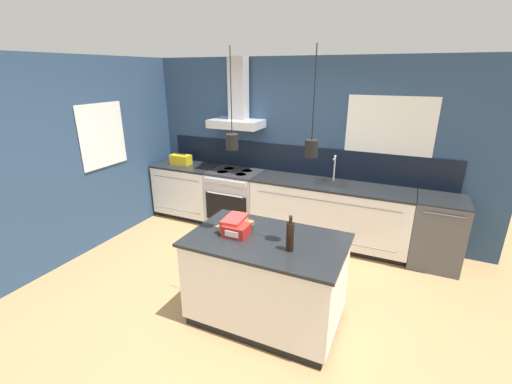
# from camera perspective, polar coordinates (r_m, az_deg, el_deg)

# --- Properties ---
(ground_plane) EXTENTS (16.00, 16.00, 0.00)m
(ground_plane) POSITION_cam_1_polar(r_m,az_deg,el_deg) (4.05, -2.92, -16.89)
(ground_plane) COLOR #A87F51
(ground_plane) RESTS_ON ground
(wall_back) EXTENTS (5.60, 2.33, 2.60)m
(wall_back) POSITION_cam_1_polar(r_m,az_deg,el_deg) (5.23, 6.47, 7.91)
(wall_back) COLOR navy
(wall_back) RESTS_ON ground_plane
(wall_left) EXTENTS (0.08, 3.80, 2.60)m
(wall_left) POSITION_cam_1_polar(r_m,az_deg,el_deg) (5.44, -23.03, 6.39)
(wall_left) COLOR navy
(wall_left) RESTS_ON ground_plane
(counter_run_left) EXTENTS (1.05, 0.64, 0.91)m
(counter_run_left) POSITION_cam_1_polar(r_m,az_deg,el_deg) (6.00, -11.27, 0.33)
(counter_run_left) COLOR black
(counter_run_left) RESTS_ON ground_plane
(counter_run_sink) EXTENTS (2.23, 0.64, 1.28)m
(counter_run_sink) POSITION_cam_1_polar(r_m,az_deg,el_deg) (5.05, 11.96, -3.48)
(counter_run_sink) COLOR black
(counter_run_sink) RESTS_ON ground_plane
(oven_range) EXTENTS (0.81, 0.66, 0.91)m
(oven_range) POSITION_cam_1_polar(r_m,az_deg,el_deg) (5.53, -3.49, -1.06)
(oven_range) COLOR #B5B5BA
(oven_range) RESTS_ON ground_plane
(dishwasher) EXTENTS (0.60, 0.65, 0.91)m
(dishwasher) POSITION_cam_1_polar(r_m,az_deg,el_deg) (4.98, 27.96, -5.88)
(dishwasher) COLOR #4C4C51
(dishwasher) RESTS_ON ground_plane
(kitchen_island) EXTENTS (1.49, 0.92, 0.91)m
(kitchen_island) POSITION_cam_1_polar(r_m,az_deg,el_deg) (3.49, 1.70, -14.34)
(kitchen_island) COLOR black
(kitchen_island) RESTS_ON ground_plane
(bottle_on_island) EXTENTS (0.07, 0.07, 0.33)m
(bottle_on_island) POSITION_cam_1_polar(r_m,az_deg,el_deg) (3.01, 5.70, -7.32)
(bottle_on_island) COLOR black
(bottle_on_island) RESTS_ON kitchen_island
(book_stack) EXTENTS (0.29, 0.35, 0.14)m
(book_stack) POSITION_cam_1_polar(r_m,az_deg,el_deg) (3.38, -3.53, -5.39)
(book_stack) COLOR silver
(book_stack) RESTS_ON kitchen_island
(red_supply_box) EXTENTS (0.23, 0.20, 0.11)m
(red_supply_box) POSITION_cam_1_polar(r_m,az_deg,el_deg) (3.30, -3.29, -6.34)
(red_supply_box) COLOR red
(red_supply_box) RESTS_ON kitchen_island
(yellow_toolbox) EXTENTS (0.34, 0.18, 0.19)m
(yellow_toolbox) POSITION_cam_1_polar(r_m,az_deg,el_deg) (5.91, -12.42, 5.31)
(yellow_toolbox) COLOR gold
(yellow_toolbox) RESTS_ON counter_run_left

